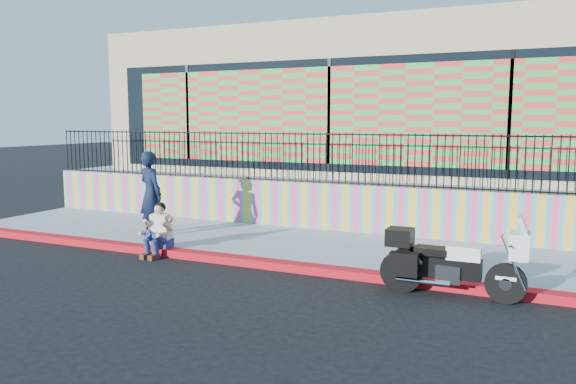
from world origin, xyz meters
The scene contains 10 objects.
ground centered at (0.00, 0.00, 0.00)m, with size 90.00×90.00×0.00m, color black.
red_curb centered at (0.00, 0.00, 0.07)m, with size 16.00×0.30×0.15m, color red.
sidewalk centered at (0.00, 1.65, 0.07)m, with size 16.00×3.00×0.15m, color #929DAF.
mural_wall centered at (0.00, 3.25, 0.70)m, with size 16.00×0.20×1.10m, color #FB4280.
metal_fence centered at (0.00, 3.25, 1.85)m, with size 15.80×0.04×1.20m, color black, non-canonical shape.
elevated_platform centered at (0.00, 8.35, 0.62)m, with size 16.00×10.00×1.25m, color #929DAF.
storefront_building centered at (0.00, 8.13, 3.25)m, with size 14.00×8.06×4.00m.
police_motorcycle centered at (3.67, -0.35, 0.57)m, with size 2.18×0.72×1.36m.
police_officer centered at (-3.09, 0.97, 1.10)m, with size 0.69×0.46×1.90m, color black.
seated_man centered at (-2.10, -0.12, 0.45)m, with size 0.54×0.71×1.06m.
Camera 1 is at (4.90, -9.14, 2.74)m, focal length 35.00 mm.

